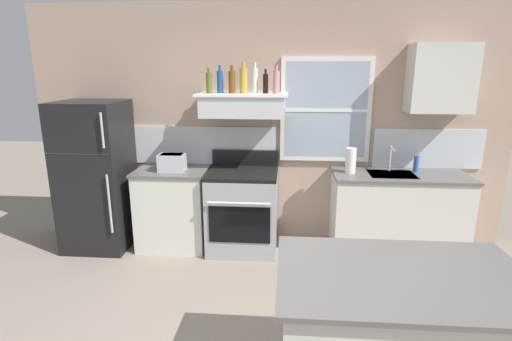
{
  "coord_description": "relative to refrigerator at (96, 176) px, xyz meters",
  "views": [
    {
      "loc": [
        0.22,
        -2.28,
        2.02
      ],
      "look_at": [
        -0.05,
        1.2,
        1.1
      ],
      "focal_mm": 27.75,
      "sensor_mm": 36.0,
      "label": 1
    }
  ],
  "objects": [
    {
      "name": "back_wall",
      "position": [
        1.93,
        0.39,
        0.52
      ],
      "size": [
        5.4,
        0.11,
        2.7
      ],
      "color": "tan",
      "rests_on": "ground_plane"
    },
    {
      "name": "refrigerator",
      "position": [
        0.0,
        0.0,
        0.0
      ],
      "size": [
        0.7,
        0.72,
        1.66
      ],
      "color": "black",
      "rests_on": "ground_plane"
    },
    {
      "name": "counter_left_of_stove",
      "position": [
        0.85,
        0.06,
        -0.37
      ],
      "size": [
        0.79,
        0.63,
        0.91
      ],
      "color": "silver",
      "rests_on": "ground_plane"
    },
    {
      "name": "toaster",
      "position": [
        0.88,
        -0.02,
        0.18
      ],
      "size": [
        0.3,
        0.2,
        0.19
      ],
      "color": "silver",
      "rests_on": "counter_left_of_stove"
    },
    {
      "name": "stove_range",
      "position": [
        1.65,
        0.02,
        -0.37
      ],
      "size": [
        0.76,
        0.69,
        1.09
      ],
      "color": "#9EA0A5",
      "rests_on": "ground_plane"
    },
    {
      "name": "range_hood_shelf",
      "position": [
        1.65,
        0.12,
        0.79
      ],
      "size": [
        0.96,
        0.52,
        0.24
      ],
      "color": "silver"
    },
    {
      "name": "bottle_olive_oil_square",
      "position": [
        1.3,
        0.06,
        1.03
      ],
      "size": [
        0.06,
        0.06,
        0.26
      ],
      "color": "#4C601E",
      "rests_on": "range_hood_shelf"
    },
    {
      "name": "bottle_blue_liqueur",
      "position": [
        1.41,
        0.13,
        1.04
      ],
      "size": [
        0.07,
        0.07,
        0.29
      ],
      "color": "#1E478C",
      "rests_on": "range_hood_shelf"
    },
    {
      "name": "bottle_amber_wine",
      "position": [
        1.54,
        0.1,
        1.04
      ],
      "size": [
        0.07,
        0.07,
        0.29
      ],
      "color": "brown",
      "rests_on": "range_hood_shelf"
    },
    {
      "name": "bottle_champagne_gold_foil",
      "position": [
        1.66,
        0.11,
        1.05
      ],
      "size": [
        0.08,
        0.08,
        0.32
      ],
      "color": "#B29333",
      "rests_on": "range_hood_shelf"
    },
    {
      "name": "bottle_clear_tall",
      "position": [
        1.78,
        0.16,
        1.05
      ],
      "size": [
        0.06,
        0.06,
        0.32
      ],
      "color": "silver",
      "rests_on": "range_hood_shelf"
    },
    {
      "name": "bottle_balsamic_dark",
      "position": [
        1.89,
        0.12,
        1.02
      ],
      "size": [
        0.06,
        0.06,
        0.25
      ],
      "color": "black",
      "rests_on": "range_hood_shelf"
    },
    {
      "name": "bottle_rose_pink",
      "position": [
        2.0,
        0.09,
        1.03
      ],
      "size": [
        0.07,
        0.07,
        0.28
      ],
      "color": "#C67F84",
      "rests_on": "range_hood_shelf"
    },
    {
      "name": "counter_right_with_sink",
      "position": [
        3.35,
        0.06,
        -0.37
      ],
      "size": [
        1.43,
        0.63,
        0.91
      ],
      "color": "silver",
      "rests_on": "ground_plane"
    },
    {
      "name": "sink_faucet",
      "position": [
        3.25,
        0.16,
        0.25
      ],
      "size": [
        0.03,
        0.17,
        0.28
      ],
      "color": "silver",
      "rests_on": "counter_right_with_sink"
    },
    {
      "name": "paper_towel_roll",
      "position": [
        2.81,
        0.06,
        0.21
      ],
      "size": [
        0.11,
        0.11,
        0.27
      ],
      "primitive_type": "cylinder",
      "color": "white",
      "rests_on": "counter_right_with_sink"
    },
    {
      "name": "dish_soap_bottle",
      "position": [
        3.53,
        0.16,
        0.17
      ],
      "size": [
        0.06,
        0.06,
        0.18
      ],
      "primitive_type": "cylinder",
      "color": "blue",
      "rests_on": "counter_right_with_sink"
    },
    {
      "name": "upper_cabinet_right",
      "position": [
        3.7,
        0.2,
        1.07
      ],
      "size": [
        0.64,
        0.32,
        0.7
      ],
      "color": "silver"
    }
  ]
}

